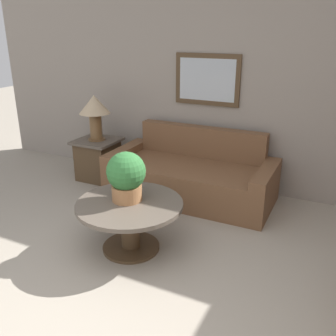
{
  "coord_description": "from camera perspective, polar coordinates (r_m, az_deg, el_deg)",
  "views": [
    {
      "loc": [
        1.34,
        -1.26,
        2.04
      ],
      "look_at": [
        -0.35,
        2.2,
        0.59
      ],
      "focal_mm": 40.0,
      "sensor_mm": 36.0,
      "label": 1
    }
  ],
  "objects": [
    {
      "name": "wall_back",
      "position": [
        4.86,
        9.81,
        11.65
      ],
      "size": [
        7.59,
        0.09,
        2.6
      ],
      "color": "gray",
      "rests_on": "ground_plane"
    },
    {
      "name": "couch_main",
      "position": [
        4.74,
        3.55,
        -1.24
      ],
      "size": [
        2.05,
        0.94,
        0.84
      ],
      "color": "brown",
      "rests_on": "ground_plane"
    },
    {
      "name": "coffee_table",
      "position": [
        3.6,
        -5.82,
        -7.22
      ],
      "size": [
        1.01,
        1.01,
        0.5
      ],
      "color": "#4C3823",
      "rests_on": "ground_plane"
    },
    {
      "name": "side_table",
      "position": [
        5.39,
        -10.6,
        1.38
      ],
      "size": [
        0.57,
        0.57,
        0.57
      ],
      "color": "#4C3823",
      "rests_on": "ground_plane"
    },
    {
      "name": "table_lamp",
      "position": [
        5.2,
        -11.12,
        8.8
      ],
      "size": [
        0.42,
        0.42,
        0.62
      ],
      "color": "brown",
      "rests_on": "side_table"
    },
    {
      "name": "potted_plant_on_table",
      "position": [
        3.5,
        -6.38,
        -1.16
      ],
      "size": [
        0.37,
        0.37,
        0.48
      ],
      "color": "#9E6B42",
      "rests_on": "coffee_table"
    }
  ]
}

